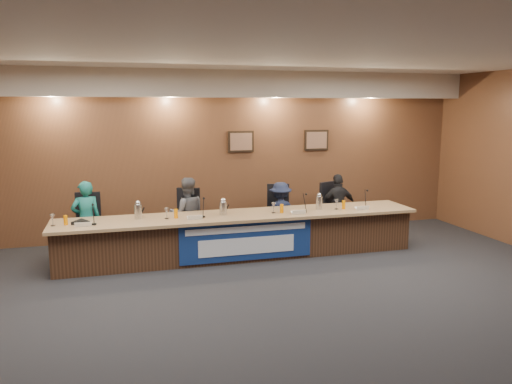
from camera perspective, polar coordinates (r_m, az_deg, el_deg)
floor at (r=6.46m, az=3.52°, el=-13.37°), size 10.00×10.00×0.00m
ceiling at (r=5.98m, az=3.85°, el=16.11°), size 10.00×8.00×0.04m
wall_back at (r=9.85m, az=-4.04°, el=4.28°), size 10.00×0.04×3.20m
soffit at (r=9.57m, az=-3.83°, el=12.22°), size 10.00×0.50×0.50m
dais_body at (r=8.53m, az=-1.76°, el=-5.09°), size 6.00×0.80×0.70m
dais_top at (r=8.39m, az=-1.69°, el=-2.70°), size 6.10×0.95×0.05m
banner at (r=8.13m, az=-1.05°, el=-5.61°), size 2.20×0.02×0.65m
banner_text_upper at (r=8.07m, az=-1.04°, el=-4.27°), size 2.00×0.01×0.10m
banner_text_lower at (r=8.14m, az=-1.03°, el=-6.18°), size 1.60×0.01×0.28m
wall_photo_left at (r=9.89m, az=-1.74°, el=5.78°), size 0.52×0.04×0.42m
wall_photo_right at (r=10.39m, az=6.90°, el=5.91°), size 0.52×0.04×0.42m
panelist_a at (r=8.86m, az=-18.83°, el=-3.01°), size 0.53×0.40×1.32m
panelist_b at (r=8.91m, az=-7.88°, el=-2.52°), size 0.65×0.51×1.31m
panelist_c at (r=9.32m, az=2.81°, el=-2.39°), size 0.78×0.49×1.15m
panelist_d at (r=9.73m, az=9.35°, el=-1.66°), size 0.74×0.32×1.26m
office_chair_a at (r=8.99m, az=-18.73°, el=-3.98°), size 0.53×0.53×0.08m
office_chair_b at (r=9.05m, az=-7.94°, el=-3.47°), size 0.61×0.61×0.08m
office_chair_c at (r=9.43m, az=2.61°, el=-2.84°), size 0.58×0.58×0.08m
office_chair_d at (r=9.85m, az=9.09°, el=-2.41°), size 0.62×0.62×0.08m
nameplate_a at (r=7.93m, az=-19.19°, el=-3.47°), size 0.24×0.08×0.10m
microphone_a at (r=8.03m, az=-18.01°, el=-3.51°), size 0.07×0.07×0.02m
juice_glass_a at (r=8.14m, az=-20.93°, el=-3.03°), size 0.06×0.06×0.15m
water_glass_a at (r=8.15m, az=-22.22°, el=-2.99°), size 0.08×0.08×0.18m
nameplate_b at (r=8.01m, az=-6.98°, el=-2.86°), size 0.24×0.08×0.10m
microphone_b at (r=8.19m, az=-6.07°, el=-2.82°), size 0.07×0.07×0.02m
juice_glass_b at (r=8.17m, az=-9.14°, el=-2.46°), size 0.06×0.06×0.15m
water_glass_b at (r=8.14m, az=-10.18°, el=-2.43°), size 0.08×0.08×0.18m
nameplate_c at (r=8.39m, az=4.94°, el=-2.25°), size 0.24×0.08×0.10m
microphone_c at (r=8.58m, az=5.49°, el=-2.23°), size 0.07×0.07×0.02m
juice_glass_c at (r=8.48m, az=2.96°, el=-1.90°), size 0.06×0.06×0.15m
water_glass_c at (r=8.46m, az=2.02°, el=-1.81°), size 0.08×0.08×0.18m
nameplate_d at (r=8.90m, az=12.11°, el=-1.74°), size 0.24×0.08×0.10m
microphone_d at (r=9.10m, az=12.25°, el=-1.71°), size 0.07×0.07×0.02m
juice_glass_d at (r=8.92m, az=9.98°, el=-1.45°), size 0.06×0.06×0.15m
water_glass_d at (r=8.86m, az=9.19°, el=-1.40°), size 0.08×0.08×0.18m
carafe_left at (r=8.23m, az=-13.32°, el=-2.20°), size 0.12×0.12×0.24m
carafe_mid at (r=8.34m, az=-3.78°, el=-1.87°), size 0.13×0.13×0.22m
carafe_right at (r=8.82m, az=7.22°, el=-1.23°), size 0.11×0.11×0.23m
speakerphone at (r=8.17m, az=-19.39°, el=-3.25°), size 0.32×0.32×0.05m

